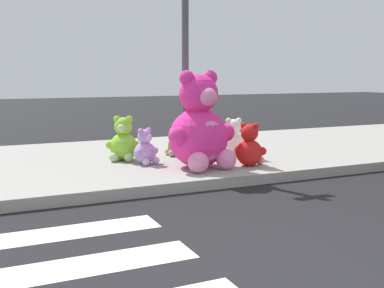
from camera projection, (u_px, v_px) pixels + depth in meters
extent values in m
cube|color=#9E9B93|center=(112.00, 162.00, 8.04)|extent=(28.00, 4.40, 0.15)
cylinder|color=#4C4C51|center=(185.00, 61.00, 7.49)|extent=(0.11, 0.11, 3.20)
sphere|color=#F22D93|center=(198.00, 138.00, 7.15)|extent=(0.89, 0.89, 0.89)
ellipsoid|color=pink|center=(210.00, 140.00, 6.88)|extent=(0.51, 0.26, 0.58)
sphere|color=#F22D93|center=(199.00, 94.00, 7.05)|extent=(0.58, 0.58, 0.58)
sphere|color=pink|center=(208.00, 97.00, 6.85)|extent=(0.27, 0.27, 0.27)
sphere|color=#F22D93|center=(210.00, 78.00, 7.13)|extent=(0.22, 0.22, 0.22)
sphere|color=#F22D93|center=(226.00, 133.00, 7.27)|extent=(0.28, 0.28, 0.28)
sphere|color=pink|center=(226.00, 159.00, 7.00)|extent=(0.31, 0.31, 0.31)
sphere|color=#F22D93|center=(187.00, 78.00, 6.91)|extent=(0.22, 0.22, 0.22)
sphere|color=#F22D93|center=(178.00, 136.00, 6.82)|extent=(0.28, 0.28, 0.28)
sphere|color=pink|center=(198.00, 163.00, 6.74)|extent=(0.31, 0.31, 0.31)
sphere|color=#B28CD8|center=(145.00, 153.00, 7.44)|extent=(0.35, 0.35, 0.35)
ellipsoid|color=silver|center=(150.00, 154.00, 7.35)|extent=(0.21, 0.14, 0.23)
sphere|color=#B28CD8|center=(145.00, 136.00, 7.41)|extent=(0.23, 0.23, 0.23)
sphere|color=silver|center=(149.00, 138.00, 7.34)|extent=(0.10, 0.10, 0.10)
sphere|color=#B28CD8|center=(149.00, 130.00, 7.45)|extent=(0.09, 0.09, 0.09)
sphere|color=#B28CD8|center=(155.00, 150.00, 7.52)|extent=(0.11, 0.11, 0.11)
sphere|color=silver|center=(156.00, 161.00, 7.42)|extent=(0.12, 0.12, 0.12)
sphere|color=#B28CD8|center=(141.00, 131.00, 7.34)|extent=(0.09, 0.09, 0.09)
sphere|color=#B28CD8|center=(138.00, 153.00, 7.30)|extent=(0.11, 0.11, 0.11)
sphere|color=silver|center=(146.00, 162.00, 7.29)|extent=(0.12, 0.12, 0.12)
sphere|color=olive|center=(178.00, 145.00, 8.23)|extent=(0.36, 0.36, 0.36)
ellipsoid|color=tan|center=(171.00, 145.00, 8.19)|extent=(0.09, 0.20, 0.23)
sphere|color=olive|center=(178.00, 130.00, 8.19)|extent=(0.24, 0.24, 0.24)
sphere|color=tan|center=(173.00, 131.00, 8.16)|extent=(0.11, 0.11, 0.11)
sphere|color=olive|center=(180.00, 125.00, 8.10)|extent=(0.09, 0.09, 0.09)
sphere|color=olive|center=(179.00, 145.00, 8.05)|extent=(0.11, 0.11, 0.11)
sphere|color=tan|center=(172.00, 153.00, 8.10)|extent=(0.12, 0.12, 0.12)
sphere|color=olive|center=(177.00, 124.00, 8.26)|extent=(0.09, 0.09, 0.09)
sphere|color=olive|center=(173.00, 142.00, 8.37)|extent=(0.11, 0.11, 0.11)
sphere|color=tan|center=(168.00, 151.00, 8.29)|extent=(0.12, 0.12, 0.12)
sphere|color=#8CD133|center=(124.00, 146.00, 7.78)|extent=(0.45, 0.45, 0.45)
ellipsoid|color=#B8DE87|center=(121.00, 148.00, 7.62)|extent=(0.26, 0.20, 0.29)
sphere|color=#8CD133|center=(123.00, 126.00, 7.73)|extent=(0.29, 0.29, 0.29)
sphere|color=#B8DE87|center=(122.00, 128.00, 7.61)|extent=(0.13, 0.13, 0.13)
sphere|color=#8CD133|center=(129.00, 119.00, 7.71)|extent=(0.11, 0.11, 0.11)
sphere|color=#8CD133|center=(136.00, 145.00, 7.70)|extent=(0.14, 0.14, 0.14)
sphere|color=#B8DE87|center=(129.00, 157.00, 7.60)|extent=(0.15, 0.15, 0.15)
sphere|color=#8CD133|center=(117.00, 119.00, 7.72)|extent=(0.11, 0.11, 0.11)
sphere|color=#8CD133|center=(110.00, 145.00, 7.73)|extent=(0.14, 0.14, 0.14)
sphere|color=#B8DE87|center=(114.00, 157.00, 7.62)|extent=(0.15, 0.15, 0.15)
sphere|color=white|center=(233.00, 143.00, 8.30)|extent=(0.40, 0.40, 0.40)
ellipsoid|color=white|center=(231.00, 142.00, 8.44)|extent=(0.23, 0.14, 0.26)
sphere|color=white|center=(234.00, 127.00, 8.26)|extent=(0.26, 0.26, 0.26)
sphere|color=white|center=(232.00, 127.00, 8.37)|extent=(0.12, 0.12, 0.12)
sphere|color=white|center=(228.00, 121.00, 8.23)|extent=(0.10, 0.10, 0.10)
sphere|color=white|center=(222.00, 142.00, 8.32)|extent=(0.12, 0.12, 0.12)
sphere|color=white|center=(225.00, 149.00, 8.47)|extent=(0.14, 0.14, 0.14)
sphere|color=white|center=(239.00, 121.00, 8.26)|extent=(0.10, 0.10, 0.10)
sphere|color=white|center=(243.00, 141.00, 8.38)|extent=(0.12, 0.12, 0.12)
sphere|color=white|center=(237.00, 149.00, 8.50)|extent=(0.14, 0.14, 0.14)
sphere|color=tan|center=(248.00, 150.00, 7.88)|extent=(0.31, 0.31, 0.31)
ellipsoid|color=beige|center=(249.00, 149.00, 7.99)|extent=(0.18, 0.16, 0.20)
sphere|color=tan|center=(248.00, 136.00, 7.85)|extent=(0.20, 0.20, 0.20)
sphere|color=beige|center=(249.00, 136.00, 7.93)|extent=(0.09, 0.09, 0.09)
sphere|color=tan|center=(244.00, 131.00, 7.85)|extent=(0.08, 0.08, 0.08)
sphere|color=tan|center=(239.00, 148.00, 7.95)|extent=(0.10, 0.10, 0.10)
sphere|color=beige|center=(244.00, 154.00, 8.04)|extent=(0.11, 0.11, 0.11)
sphere|color=tan|center=(252.00, 131.00, 7.82)|extent=(0.08, 0.08, 0.08)
sphere|color=tan|center=(257.00, 148.00, 7.88)|extent=(0.10, 0.10, 0.10)
sphere|color=beige|center=(254.00, 155.00, 8.00)|extent=(0.11, 0.11, 0.11)
sphere|color=red|center=(249.00, 153.00, 7.28)|extent=(0.41, 0.41, 0.41)
ellipsoid|color=#DB7B7B|center=(252.00, 151.00, 7.41)|extent=(0.21, 0.23, 0.27)
sphere|color=red|center=(249.00, 133.00, 7.24)|extent=(0.27, 0.27, 0.27)
sphere|color=#DB7B7B|center=(252.00, 133.00, 7.34)|extent=(0.12, 0.12, 0.12)
sphere|color=red|center=(244.00, 126.00, 7.26)|extent=(0.10, 0.10, 0.10)
sphere|color=red|center=(239.00, 149.00, 7.41)|extent=(0.13, 0.13, 0.13)
sphere|color=#DB7B7B|center=(246.00, 159.00, 7.51)|extent=(0.14, 0.14, 0.14)
sphere|color=red|center=(255.00, 126.00, 7.18)|extent=(0.10, 0.10, 0.10)
sphere|color=red|center=(262.00, 151.00, 7.23)|extent=(0.13, 0.13, 0.13)
sphere|color=#DB7B7B|center=(260.00, 160.00, 7.40)|extent=(0.14, 0.14, 0.14)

